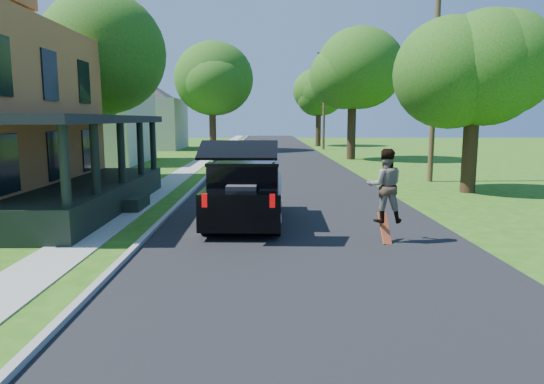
{
  "coord_description": "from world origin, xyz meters",
  "views": [
    {
      "loc": [
        -1.05,
        -10.11,
        2.99
      ],
      "look_at": [
        -0.85,
        3.0,
        1.02
      ],
      "focal_mm": 32.0,
      "sensor_mm": 36.0,
      "label": 1
    }
  ],
  "objects_px": {
    "tree_right_near": "(474,53)",
    "skateboarder": "(385,186)",
    "utility_pole_near": "(435,73)",
    "black_suv": "(246,190)"
  },
  "relations": [
    {
      "from": "tree_right_near",
      "to": "skateboarder",
      "type": "bearing_deg",
      "value": -123.77
    },
    {
      "from": "black_suv",
      "to": "utility_pole_near",
      "type": "height_order",
      "value": "utility_pole_near"
    },
    {
      "from": "black_suv",
      "to": "tree_right_near",
      "type": "bearing_deg",
      "value": 35.18
    },
    {
      "from": "skateboarder",
      "to": "utility_pole_near",
      "type": "xyz_separation_m",
      "value": [
        5.13,
        11.68,
        3.75
      ]
    },
    {
      "from": "tree_right_near",
      "to": "utility_pole_near",
      "type": "height_order",
      "value": "utility_pole_near"
    },
    {
      "from": "skateboarder",
      "to": "utility_pole_near",
      "type": "height_order",
      "value": "utility_pole_near"
    },
    {
      "from": "black_suv",
      "to": "tree_right_near",
      "type": "height_order",
      "value": "tree_right_near"
    },
    {
      "from": "black_suv",
      "to": "tree_right_near",
      "type": "xyz_separation_m",
      "value": [
        8.9,
        5.79,
        4.66
      ]
    },
    {
      "from": "skateboarder",
      "to": "utility_pole_near",
      "type": "bearing_deg",
      "value": -109.3
    },
    {
      "from": "black_suv",
      "to": "tree_right_near",
      "type": "distance_m",
      "value": 11.6
    }
  ]
}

